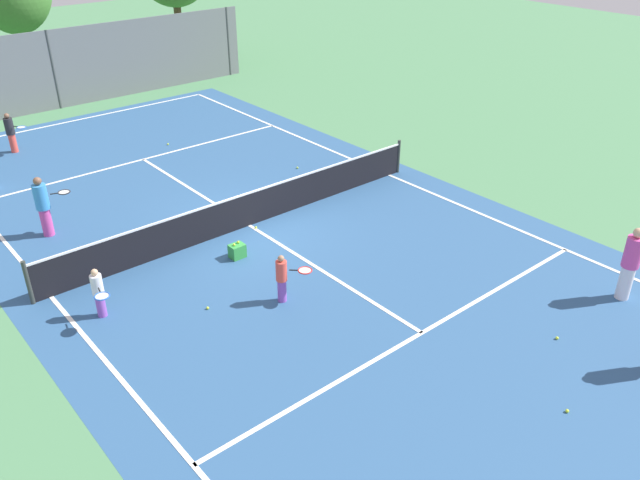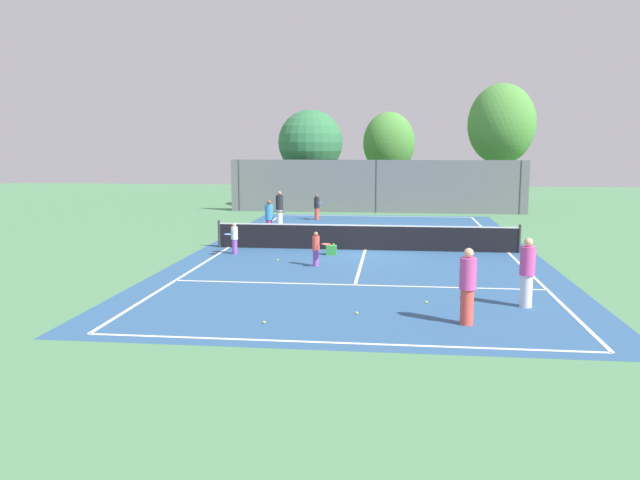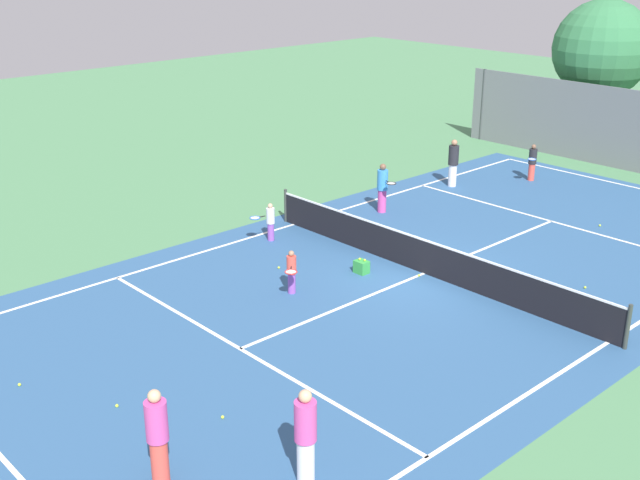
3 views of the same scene
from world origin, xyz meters
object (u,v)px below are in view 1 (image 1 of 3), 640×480
object	(u,v)px
player_6	(99,293)
tennis_ball_2	(557,338)
player_5	(43,206)
tennis_ball_3	(567,411)
tennis_ball_0	(256,227)
ball_crate	(237,251)
player_4	(283,278)
tennis_ball_4	(168,144)
player_3	(630,263)
player_0	(11,132)
tennis_ball_5	(297,168)
tennis_ball_1	(208,308)

from	to	relation	value
player_6	tennis_ball_2	bearing A→B (deg)	-44.85
player_5	tennis_ball_3	xyz separation A→B (m)	(4.68, -12.67, -0.84)
tennis_ball_0	player_5	bearing A→B (deg)	143.66
player_5	ball_crate	bearing A→B (deg)	-53.01
player_4	tennis_ball_4	size ratio (longest dim) A/B	17.96
player_3	player_6	xyz separation A→B (m)	(-9.40, 6.94, -0.30)
player_0	ball_crate	xyz separation A→B (m)	(1.92, -11.22, -0.55)
player_3	tennis_ball_3	world-z (taller)	player_3
player_3	ball_crate	size ratio (longest dim) A/B	4.21
player_6	tennis_ball_5	xyz separation A→B (m)	(8.46, 3.84, -0.59)
tennis_ball_0	tennis_ball_3	xyz separation A→B (m)	(0.21, -9.38, 0.00)
player_4	tennis_ball_0	bearing A→B (deg)	64.92
player_0	tennis_ball_4	bearing A→B (deg)	-32.50
tennis_ball_0	tennis_ball_4	bearing A→B (deg)	80.08
player_5	player_6	distance (m)	4.55
tennis_ball_3	tennis_ball_1	bearing A→B (deg)	115.17
tennis_ball_2	player_6	bearing A→B (deg)	135.15
ball_crate	tennis_ball_0	world-z (taller)	ball_crate
player_4	tennis_ball_0	world-z (taller)	player_4
player_4	tennis_ball_5	xyz separation A→B (m)	(5.06, 5.90, -0.59)
tennis_ball_0	player_6	bearing A→B (deg)	-166.06
player_6	tennis_ball_3	distance (m)	9.66
player_3	tennis_ball_0	bearing A→B (deg)	118.65
tennis_ball_3	tennis_ball_5	size ratio (longest dim) A/B	1.00
player_6	tennis_ball_5	distance (m)	9.31
player_3	tennis_ball_4	xyz separation A→B (m)	(-3.17, 15.56, -0.88)
player_5	tennis_ball_5	distance (m)	8.06
player_5	tennis_ball_2	bearing A→B (deg)	-60.54
player_6	ball_crate	distance (m)	3.72
player_0	player_5	bearing A→B (deg)	-100.56
ball_crate	tennis_ball_3	world-z (taller)	ball_crate
tennis_ball_1	player_5	bearing A→B (deg)	103.93
player_4	player_5	world-z (taller)	player_5
tennis_ball_1	player_3	bearing A→B (deg)	-37.20
tennis_ball_2	tennis_ball_5	xyz separation A→B (m)	(1.57, 10.70, 0.00)
player_0	player_6	bearing A→B (deg)	-98.74
ball_crate	player_5	bearing A→B (deg)	126.99
tennis_ball_0	tennis_ball_3	distance (m)	9.39
player_3	tennis_ball_1	world-z (taller)	player_3
tennis_ball_3	tennis_ball_5	distance (m)	12.45
player_4	tennis_ball_5	bearing A→B (deg)	49.42
tennis_ball_4	tennis_ball_5	xyz separation A→B (m)	(2.23, -4.77, 0.00)
player_5	ball_crate	world-z (taller)	player_5
player_0	player_4	distance (m)	13.62
tennis_ball_5	tennis_ball_0	bearing A→B (deg)	-143.37
tennis_ball_3	tennis_ball_4	distance (m)	16.81
player_4	tennis_ball_0	size ratio (longest dim) A/B	17.96
player_6	tennis_ball_1	world-z (taller)	player_6
player_0	tennis_ball_2	distance (m)	19.04
player_6	tennis_ball_0	size ratio (longest dim) A/B	18.05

